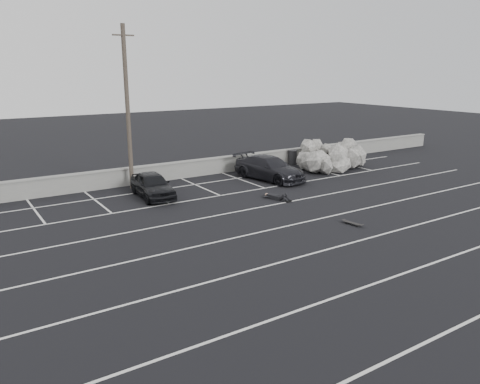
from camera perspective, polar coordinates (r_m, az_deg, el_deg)
ground at (r=18.00m, az=9.59°, el=-7.21°), size 120.00×120.00×0.00m
seawall at (r=29.23m, az=-9.12°, el=2.49°), size 50.00×0.45×1.06m
stall_lines at (r=21.19m, az=1.39°, el=-3.58°), size 36.00×20.05×0.01m
car_left at (r=25.43m, az=-10.63°, el=0.86°), size 1.87×4.05×1.35m
car_right at (r=29.09m, az=3.62°, el=2.93°), size 2.92×5.27×1.44m
utility_pole at (r=27.03m, az=-13.54°, el=9.90°), size 1.20×0.24×9.02m
trash_bin at (r=33.95m, az=6.42°, el=4.24°), size 0.86×0.86×1.03m
riprap_pile at (r=32.95m, az=11.04°, el=3.97°), size 6.61×4.32×1.68m
person at (r=24.88m, az=4.08°, el=-0.32°), size 1.87×2.53×0.43m
skateboard at (r=21.27m, az=13.55°, el=-3.72°), size 0.35×0.87×0.10m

